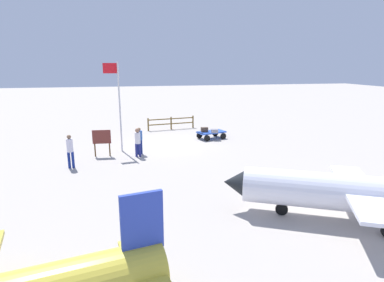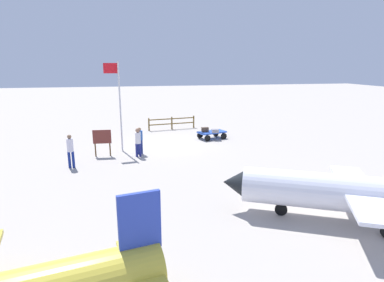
{
  "view_description": "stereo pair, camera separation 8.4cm",
  "coord_description": "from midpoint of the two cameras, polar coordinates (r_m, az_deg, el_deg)",
  "views": [
    {
      "loc": [
        2.85,
        21.01,
        5.31
      ],
      "look_at": [
        -0.39,
        6.0,
        1.58
      ],
      "focal_mm": 29.55,
      "sensor_mm": 36.0,
      "label": 1
    },
    {
      "loc": [
        2.77,
        21.03,
        5.31
      ],
      "look_at": [
        -0.39,
        6.0,
        1.58
      ],
      "focal_mm": 29.55,
      "sensor_mm": 36.0,
      "label": 2
    }
  ],
  "objects": [
    {
      "name": "ground_plane",
      "position": [
        21.86,
        -4.14,
        -0.46
      ],
      "size": [
        120.0,
        120.0,
        0.0
      ],
      "primitive_type": "plane",
      "color": "#AEA59B"
    },
    {
      "name": "luggage_cart",
      "position": [
        23.17,
        3.66,
        1.41
      ],
      "size": [
        2.21,
        1.67,
        0.55
      ],
      "color": "blue",
      "rests_on": "ground"
    },
    {
      "name": "suitcase_navy",
      "position": [
        22.93,
        2.46,
        2.06
      ],
      "size": [
        0.53,
        0.34,
        0.33
      ],
      "color": "#423124",
      "rests_on": "luggage_cart"
    },
    {
      "name": "suitcase_maroon",
      "position": [
        22.76,
        4.3,
        1.84
      ],
      "size": [
        0.54,
        0.44,
        0.24
      ],
      "color": "gray",
      "rests_on": "luggage_cart"
    },
    {
      "name": "worker_lead",
      "position": [
        19.28,
        -9.3,
        0.47
      ],
      "size": [
        0.45,
        0.45,
        1.65
      ],
      "color": "navy",
      "rests_on": "ground"
    },
    {
      "name": "worker_trailing",
      "position": [
        18.75,
        -9.59,
        0.15
      ],
      "size": [
        0.35,
        0.35,
        1.72
      ],
      "color": "navy",
      "rests_on": "ground"
    },
    {
      "name": "worker_supervisor",
      "position": [
        17.62,
        -20.98,
        -1.33
      ],
      "size": [
        0.35,
        0.35,
        1.79
      ],
      "color": "navy",
      "rests_on": "ground"
    },
    {
      "name": "airplane_near",
      "position": [
        12.06,
        26.72,
        -8.39
      ],
      "size": [
        8.23,
        5.23,
        2.91
      ],
      "color": "white",
      "rests_on": "ground"
    },
    {
      "name": "flagpole",
      "position": [
        19.82,
        -13.05,
        7.3
      ],
      "size": [
        0.91,
        0.15,
        5.5
      ],
      "color": "silver",
      "rests_on": "ground"
    },
    {
      "name": "signboard",
      "position": [
        19.29,
        -15.8,
        0.37
      ],
      "size": [
        1.06,
        0.14,
        1.59
      ],
      "color": "#4C3319",
      "rests_on": "ground"
    },
    {
      "name": "wooden_fence",
      "position": [
        26.56,
        -3.57,
        3.42
      ],
      "size": [
        3.99,
        0.66,
        1.05
      ],
      "color": "brown",
      "rests_on": "ground"
    }
  ]
}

